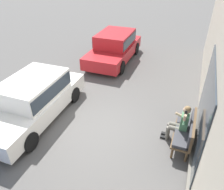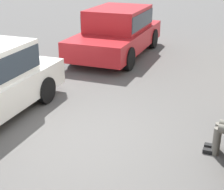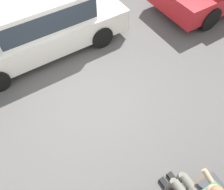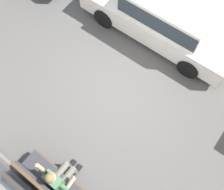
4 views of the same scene
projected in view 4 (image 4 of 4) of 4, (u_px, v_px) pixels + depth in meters
The scene contains 4 objects.
ground_plane at pixel (119, 88), 7.42m from camera, with size 60.00×60.00×0.00m, color #565451.
bench at pixel (47, 182), 5.93m from camera, with size 1.45×0.55×0.99m.
person_on_phone at pixel (58, 177), 5.83m from camera, with size 0.73×0.74×1.33m.
parked_car_mid at pixel (167, 11), 7.45m from camera, with size 4.48×1.97×1.48m.
Camera 4 is at (-1.77, 2.60, 6.73)m, focal length 45.00 mm.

